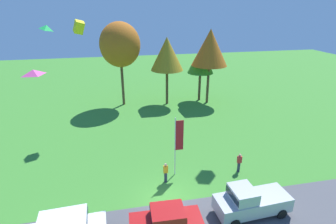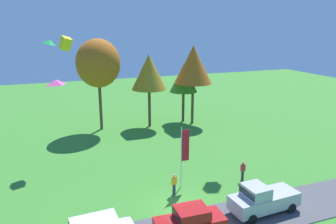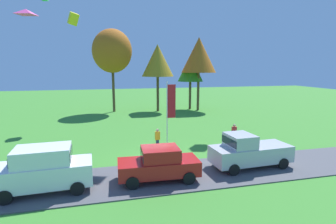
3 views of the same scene
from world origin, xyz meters
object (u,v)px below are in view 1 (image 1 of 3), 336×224
Objects in this scene: person_watching_sky at (239,163)px; flag_banner at (178,139)px; kite_box_high_right at (79,27)px; kite_diamond_trailing_tail at (47,28)px; tree_lone_near at (120,45)px; car_pickup_far_end at (250,201)px; kite_diamond_over_trees at (33,72)px; car_sedan_near_entrance at (167,221)px; person_on_lawn at (166,173)px; tree_far_left at (210,48)px; tree_left_of_center at (167,54)px; tree_center_back at (201,60)px.

person_watching_sky is 5.73m from flag_banner.
kite_box_high_right reaches higher than kite_diamond_trailing_tail.
kite_box_high_right reaches higher than person_watching_sky.
tree_lone_near is 2.19× the size of flag_banner.
kite_box_high_right is at bearing 125.32° from car_pickup_far_end.
kite_diamond_trailing_tail is (-14.37, 4.57, 10.72)m from person_watching_sky.
kite_diamond_over_trees reaches higher than car_pickup_far_end.
car_sedan_near_entrance is 20.14m from kite_box_high_right.
person_on_lawn is 1.46× the size of kite_box_high_right.
tree_far_left is (4.68, 21.66, 6.75)m from car_pickup_far_end.
kite_diamond_over_trees is at bearing -97.31° from kite_box_high_right.
tree_lone_near is (-7.23, 23.27, 7.22)m from car_pickup_far_end.
car_sedan_near_entrance reaches higher than person_watching_sky.
kite_diamond_over_trees is (-11.72, -18.33, 2.36)m from tree_left_of_center.
kite_box_high_right is at bearing 126.05° from flag_banner.
tree_center_back is at bearing 82.65° from person_watching_sky.
car_sedan_near_entrance is 16.08m from kite_diamond_trailing_tail.
tree_center_back is at bearing 48.53° from kite_diamond_over_trees.
car_pickup_far_end is 23.75m from tree_center_back.
kite_diamond_over_trees is (-9.22, -1.40, 6.19)m from flag_banner.
kite_diamond_over_trees is (-1.53, -11.96, -1.68)m from kite_box_high_right.
kite_box_high_right is 6.86m from kite_diamond_trailing_tail.
car_sedan_near_entrance is 3.81× the size of kite_box_high_right.
tree_lone_near is at bearing 68.17° from kite_diamond_trailing_tail.
flag_banner is (-7.51, -17.53, -2.69)m from tree_center_back.
car_pickup_far_end is 25.42m from tree_lone_near.
kite_diamond_over_trees is (-12.84, 4.00, 8.35)m from car_pickup_far_end.
car_pickup_far_end is 4.80× the size of kite_diamond_trailing_tail.
flag_banner is at bearing -98.40° from tree_left_of_center.
flag_banner reaches higher than car_sedan_near_entrance.
tree_left_of_center is at bearing -8.85° from tree_lone_near.
car_sedan_near_entrance is 24.11m from tree_left_of_center.
kite_box_high_right is at bearing 77.14° from kite_diamond_trailing_tail.
kite_diamond_over_trees is at bearing -90.12° from kite_diamond_trailing_tail.
car_sedan_near_entrance is 11.92m from kite_diamond_over_trees.
car_pickup_far_end is 0.99× the size of flag_banner.
tree_far_left is at bearing 64.86° from car_sedan_near_entrance.
tree_left_of_center is at bearing 32.01° from kite_box_high_right.
kite_box_high_right is 1.11× the size of kite_diamond_trailing_tail.
tree_far_left is at bearing 35.24° from kite_diamond_trailing_tail.
tree_far_left is 2.00× the size of flag_banner.
kite_diamond_trailing_tail is at bearing -102.86° from kite_box_high_right.
kite_diamond_trailing_tail is at bearing 162.35° from person_watching_sky.
tree_lone_near is at bearing 107.25° from car_pickup_far_end.
tree_far_left is (3.15, 16.94, 6.98)m from person_watching_sky.
tree_lone_near is 1.09× the size of tree_far_left.
person_watching_sky is at bearing -100.52° from tree_far_left.
kite_box_high_right reaches higher than car_sedan_near_entrance.
kite_diamond_over_trees is (-8.05, -0.57, 8.58)m from person_on_lawn.
person_watching_sky is 0.17× the size of tree_far_left.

